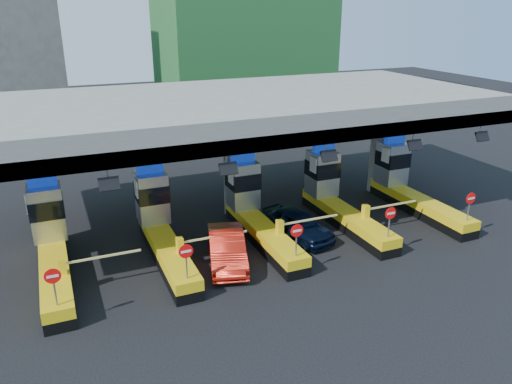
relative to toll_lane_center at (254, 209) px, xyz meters
name	(u,v)px	position (x,y,z in m)	size (l,w,h in m)	color
ground	(256,235)	(0.00, -0.28, -1.40)	(120.00, 120.00, 0.00)	black
toll_canopy	(235,111)	(0.00, 2.59, 4.74)	(28.00, 12.09, 7.00)	slate
toll_lane_far_left	(51,242)	(-10.00, 0.00, 0.00)	(4.43, 8.00, 4.16)	black
toll_lane_left	(160,224)	(-5.00, 0.00, 0.00)	(4.43, 8.00, 4.16)	black
toll_lane_center	(254,209)	(0.00, 0.00, 0.00)	(4.43, 8.00, 4.16)	black
toll_lane_right	(335,196)	(5.00, 0.00, 0.00)	(4.43, 8.00, 4.16)	black
toll_lane_far_right	(407,184)	(10.00, 0.00, 0.00)	(4.43, 8.00, 4.16)	black
van	(297,224)	(1.91, -1.35, -0.63)	(1.82, 4.52, 1.54)	black
red_car	(227,248)	(-2.44, -2.56, -0.63)	(1.63, 4.68, 1.54)	red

